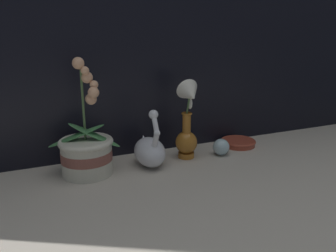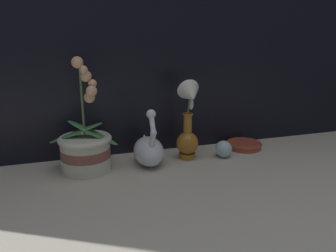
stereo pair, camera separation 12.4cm
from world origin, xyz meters
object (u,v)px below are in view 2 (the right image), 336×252
Objects in this scene: swan_figurine at (148,149)px; amber_dish at (244,145)px; blue_vase at (189,125)px; glass_sphere at (223,149)px; orchid_potted_plant at (86,148)px.

amber_dish is at bearing 7.75° from swan_figurine.
blue_vase is 0.18m from glass_sphere.
swan_figurine is at bearing -172.25° from amber_dish.
orchid_potted_plant is at bearing 179.23° from blue_vase.
orchid_potted_plant is 0.23m from swan_figurine.
orchid_potted_plant is 0.54m from glass_sphere.
blue_vase is at bearing -0.77° from orchid_potted_plant.
orchid_potted_plant is 0.40m from blue_vase.
glass_sphere is (0.14, -0.02, -0.11)m from blue_vase.
glass_sphere is at bearing -2.31° from swan_figurine.
blue_vase is at bearing 3.39° from swan_figurine.
orchid_potted_plant is 2.64× the size of amber_dish.
amber_dish is (0.44, 0.06, -0.05)m from swan_figurine.
swan_figurine is 1.46× the size of amber_dish.
swan_figurine is at bearing -176.61° from blue_vase.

